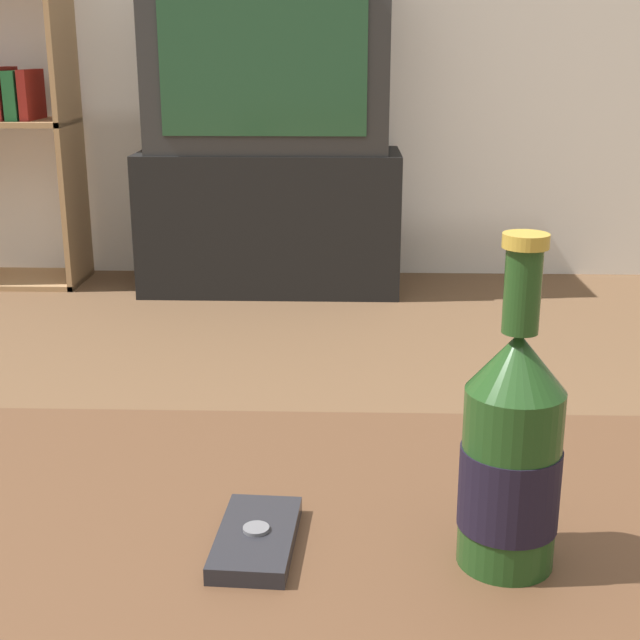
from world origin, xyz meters
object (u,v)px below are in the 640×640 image
(tv_stand, at_px, (270,221))
(bookshelf, at_px, (5,114))
(television, at_px, (268,59))
(beer_bottle, at_px, (511,454))
(cell_phone, at_px, (256,538))

(tv_stand, relative_size, bookshelf, 0.78)
(television, xyz_separation_m, beer_bottle, (0.41, -2.68, -0.25))
(television, relative_size, bookshelf, 0.70)
(beer_bottle, bearing_deg, television, 98.72)
(tv_stand, bearing_deg, cell_phone, -85.31)
(beer_bottle, height_order, cell_phone, beer_bottle)
(bookshelf, height_order, cell_phone, bookshelf)
(cell_phone, bearing_deg, television, 98.02)
(bookshelf, xyz_separation_m, beer_bottle, (1.40, -2.74, -0.05))
(television, height_order, bookshelf, bookshelf)
(tv_stand, height_order, television, television)
(beer_bottle, relative_size, cell_phone, 2.15)
(bookshelf, relative_size, beer_bottle, 4.80)
(television, distance_m, bookshelf, 1.01)
(bookshelf, bearing_deg, tv_stand, -3.25)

